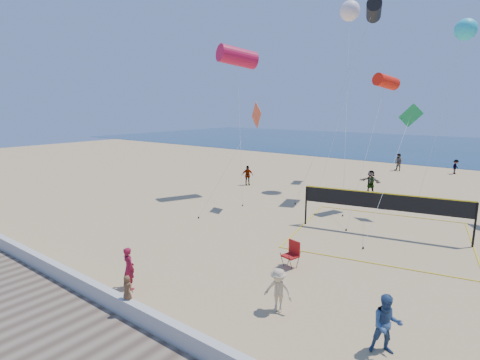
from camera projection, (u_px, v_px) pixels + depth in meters
The scene contains 21 objects.
ground at pixel (214, 291), 13.88m from camera, with size 120.00×120.00×0.00m, color tan.
ocean at pixel (460, 147), 62.19m from camera, with size 140.00×50.00×0.03m, color navy.
seawall at pixel (150, 320), 11.49m from camera, with size 32.00×0.30×0.60m, color beige.
woman at pixel (129, 268), 13.93m from camera, with size 0.59×0.39×1.62m, color maroon.
toddler at pixel (127, 287), 12.05m from camera, with size 0.39×0.25×0.80m, color brown.
bystander_a at pixel (387, 324), 10.25m from camera, with size 0.84×0.65×1.72m, color #314F7B.
bystander_b at pixel (278, 290), 12.38m from camera, with size 0.97×0.56×1.50m, color #CDB589.
far_person_0 at pixel (247, 175), 32.41m from camera, with size 1.01×0.42×1.72m, color gray.
far_person_1 at pixel (371, 182), 29.32m from camera, with size 1.70×0.54×1.83m, color gray.
far_person_3 at pixel (399, 162), 39.67m from camera, with size 0.89×0.69×1.83m, color gray.
far_person_4 at pixel (456, 167), 37.80m from camera, with size 0.94×0.54×1.46m, color gray.
camp_chair at pixel (292, 252), 15.89m from camera, with size 0.72×0.85×1.25m.
volleyball_net at pixel (383, 206), 19.72m from camera, with size 10.07×9.96×2.29m.
kite_0 at pixel (237, 57), 27.23m from camera, with size 3.70×4.31×11.12m.
kite_1 at pixel (374, 10), 25.52m from camera, with size 3.93×6.04×13.84m.
kite_2 at pixel (386, 82), 23.34m from camera, with size 1.35×6.54×8.77m.
kite_3 at pixel (254, 119), 24.10m from camera, with size 2.10×4.74×7.04m.
kite_4 at pixel (408, 123), 21.84m from camera, with size 1.43×7.07×6.92m.
kite_6 at pixel (350, 11), 28.63m from camera, with size 4.37×8.72×14.68m.
kite_7 at pixel (466, 30), 24.56m from camera, with size 2.15×3.93×12.40m.
kite_8 at pixel (372, 10), 32.51m from camera, with size 2.03×7.37×15.50m.
Camera 1 is at (8.55, -9.60, 6.73)m, focal length 28.00 mm.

